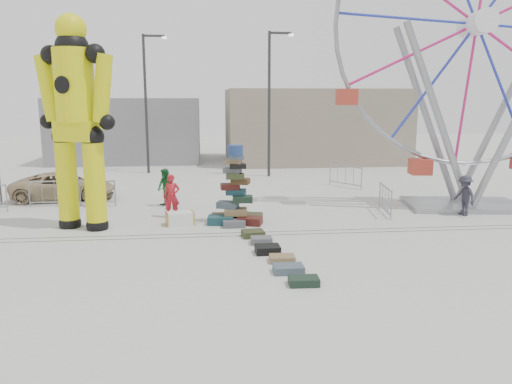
{
  "coord_description": "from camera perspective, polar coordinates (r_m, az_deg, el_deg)",
  "views": [
    {
      "loc": [
        -0.63,
        -15.03,
        4.42
      ],
      "look_at": [
        1.08,
        1.57,
        1.26
      ],
      "focal_mm": 35.0,
      "sensor_mm": 36.0,
      "label": 1
    }
  ],
  "objects": [
    {
      "name": "suitcase_tower",
      "position": [
        17.81,
        -2.37,
        -1.08
      ],
      "size": [
        2.07,
        1.74,
        2.81
      ],
      "rotation": [
        0.0,
        0.0,
        -0.17
      ],
      "color": "#18414A",
      "rests_on": "ground"
    },
    {
      "name": "steamer_trunk",
      "position": [
        17.85,
        -8.69,
        -3.01
      ],
      "size": [
        1.05,
        0.73,
        0.45
      ],
      "primitive_type": "cube",
      "rotation": [
        0.0,
        0.0,
        0.19
      ],
      "color": "silver",
      "rests_on": "ground"
    },
    {
      "name": "ferris_wheel",
      "position": [
        21.86,
        23.74,
        14.75
      ],
      "size": [
        10.92,
        3.33,
        12.78
      ],
      "rotation": [
        0.0,
        0.0,
        -0.14
      ],
      "color": "gray",
      "rests_on": "ground"
    },
    {
      "name": "row_case_0",
      "position": [
        16.15,
        -0.34,
        -4.78
      ],
      "size": [
        0.77,
        0.64,
        0.21
      ],
      "primitive_type": "cube",
      "rotation": [
        0.0,
        0.0,
        0.14
      ],
      "color": "#343B1D",
      "rests_on": "ground"
    },
    {
      "name": "pedestrian_green",
      "position": [
        20.78,
        -10.31,
        0.47
      ],
      "size": [
        0.94,
        0.97,
        1.57
      ],
      "primitive_type": "imported",
      "rotation": [
        0.0,
        0.0,
        -0.9
      ],
      "color": "#165A27",
      "rests_on": "ground"
    },
    {
      "name": "track_line_far",
      "position": [
        16.64,
        -3.52,
        -4.7
      ],
      "size": [
        40.0,
        0.04,
        0.01
      ],
      "primitive_type": "cube",
      "color": "#47443F",
      "rests_on": "ground"
    },
    {
      "name": "barricade_wheel_back",
      "position": [
        25.45,
        10.18,
        1.8
      ],
      "size": [
        1.24,
        1.69,
        1.1
      ],
      "primitive_type": null,
      "rotation": [
        0.0,
        0.0,
        -0.95
      ],
      "color": "gray",
      "rests_on": "ground"
    },
    {
      "name": "barricade_dummy_b",
      "position": [
        22.19,
        -22.01,
        -0.12
      ],
      "size": [
        2.0,
        0.16,
        1.1
      ],
      "primitive_type": null,
      "rotation": [
        0.0,
        0.0,
        0.03
      ],
      "color": "gray",
      "rests_on": "ground"
    },
    {
      "name": "row_case_4",
      "position": [
        12.98,
        3.73,
        -8.76
      ],
      "size": [
        0.78,
        0.53,
        0.2
      ],
      "primitive_type": "cube",
      "rotation": [
        0.0,
        0.0,
        0.01
      ],
      "color": "#455663",
      "rests_on": "ground"
    },
    {
      "name": "ground",
      "position": [
        15.68,
        -3.36,
        -5.68
      ],
      "size": [
        90.0,
        90.0,
        0.0
      ],
      "primitive_type": "plane",
      "color": "#9E9E99",
      "rests_on": "ground"
    },
    {
      "name": "pedestrian_grey",
      "position": [
        20.5,
        22.73,
        -0.38
      ],
      "size": [
        0.79,
        1.1,
        1.54
      ],
      "primitive_type": "imported",
      "rotation": [
        0.0,
        0.0,
        -1.34
      ],
      "color": "#252430",
      "rests_on": "ground"
    },
    {
      "name": "parked_suv",
      "position": [
        23.47,
        -21.11,
        0.63
      ],
      "size": [
        4.46,
        2.28,
        1.2
      ],
      "primitive_type": "imported",
      "rotation": [
        0.0,
        0.0,
        1.64
      ],
      "color": "tan",
      "rests_on": "ground"
    },
    {
      "name": "crash_test_dummy",
      "position": [
        17.69,
        -19.83,
        8.25
      ],
      "size": [
        2.86,
        1.53,
        7.31
      ],
      "rotation": [
        0.0,
        0.0,
        -0.38
      ],
      "color": "black",
      "rests_on": "ground"
    },
    {
      "name": "pedestrian_black",
      "position": [
        21.51,
        -18.0,
        0.47
      ],
      "size": [
        1.0,
        0.64,
        1.58
      ],
      "primitive_type": "imported",
      "rotation": [
        0.0,
        0.0,
        2.84
      ],
      "color": "black",
      "rests_on": "ground"
    },
    {
      "name": "barricade_wheel_front",
      "position": [
        19.84,
        14.55,
        -0.88
      ],
      "size": [
        0.37,
        1.99,
        1.1
      ],
      "primitive_type": null,
      "rotation": [
        0.0,
        0.0,
        1.43
      ],
      "color": "gray",
      "rests_on": "ground"
    },
    {
      "name": "row_case_1",
      "position": [
        15.43,
        0.63,
        -5.54
      ],
      "size": [
        0.65,
        0.51,
        0.21
      ],
      "primitive_type": "cube",
      "rotation": [
        0.0,
        0.0,
        -0.01
      ],
      "color": "#56585E",
      "rests_on": "ground"
    },
    {
      "name": "pedestrian_red",
      "position": [
        18.82,
        -9.61,
        -0.47
      ],
      "size": [
        0.6,
        0.4,
        1.64
      ],
      "primitive_type": "imported",
      "rotation": [
        0.0,
        0.0,
        -0.01
      ],
      "color": "#AC1823",
      "rests_on": "ground"
    },
    {
      "name": "row_case_3",
      "position": [
        13.78,
        3.0,
        -7.62
      ],
      "size": [
        0.71,
        0.52,
        0.18
      ],
      "primitive_type": "cube",
      "rotation": [
        0.0,
        0.0,
        -0.05
      ],
      "color": "olive",
      "rests_on": "ground"
    },
    {
      "name": "track_line_near",
      "position": [
        16.26,
        -3.46,
        -5.07
      ],
      "size": [
        40.0,
        0.04,
        0.01
      ],
      "primitive_type": "cube",
      "color": "#47443F",
      "rests_on": "ground"
    },
    {
      "name": "building_right",
      "position": [
        35.91,
        6.44,
        7.58
      ],
      "size": [
        12.0,
        8.0,
        5.0
      ],
      "primitive_type": "cube",
      "color": "gray",
      "rests_on": "ground"
    },
    {
      "name": "barricade_dummy_c",
      "position": [
        21.62,
        -18.41,
        -0.15
      ],
      "size": [
        2.0,
        0.11,
        1.1
      ],
      "primitive_type": null,
      "rotation": [
        0.0,
        0.0,
        -0.0
      ],
      "color": "gray",
      "rests_on": "ground"
    },
    {
      "name": "lamp_post_right",
      "position": [
        28.28,
        1.7,
        10.83
      ],
      "size": [
        1.41,
        0.25,
        8.0
      ],
      "color": "#2D2D30",
      "rests_on": "ground"
    },
    {
      "name": "row_case_2",
      "position": [
        14.49,
        1.33,
        -6.57
      ],
      "size": [
        0.73,
        0.58,
        0.23
      ],
      "primitive_type": "cube",
      "rotation": [
        0.0,
        0.0,
        0.04
      ],
      "color": "black",
      "rests_on": "ground"
    },
    {
      "name": "row_case_5",
      "position": [
        12.19,
        5.48,
        -10.1
      ],
      "size": [
        0.74,
        0.48,
        0.2
      ],
      "primitive_type": "cube",
      "rotation": [
        0.0,
        0.0,
        -0.03
      ],
      "color": "black",
      "rests_on": "ground"
    },
    {
      "name": "building_left",
      "position": [
        37.49,
        -14.23,
        6.99
      ],
      "size": [
        10.0,
        8.0,
        4.4
      ],
      "primitive_type": "cube",
      "color": "gray",
      "rests_on": "ground"
    },
    {
      "name": "lamp_post_left",
      "position": [
        30.21,
        -12.33,
        10.59
      ],
      "size": [
        1.41,
        0.25,
        8.0
      ],
      "color": "#2D2D30",
      "rests_on": "ground"
    }
  ]
}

